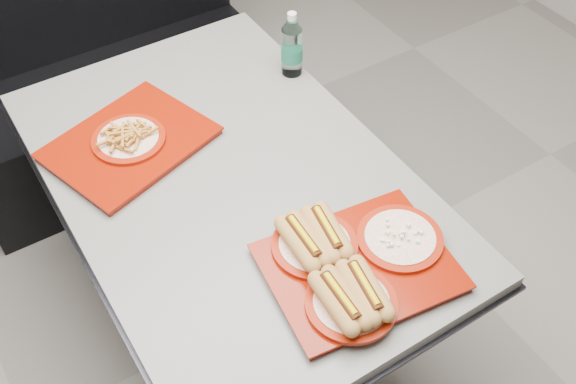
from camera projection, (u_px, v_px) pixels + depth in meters
ground at (243, 318)px, 2.46m from camera, size 6.00×6.00×0.00m
diner_table at (233, 213)px, 2.03m from camera, size 0.92×1.42×0.75m
booth_bench at (107, 73)px, 2.79m from camera, size 1.30×0.57×1.35m
tray_near at (352, 264)px, 1.65m from camera, size 0.49×0.42×0.10m
tray_far at (129, 140)px, 1.97m from camera, size 0.53×0.46×0.09m
water_bottle at (292, 48)px, 2.16m from camera, size 0.07×0.07×0.22m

